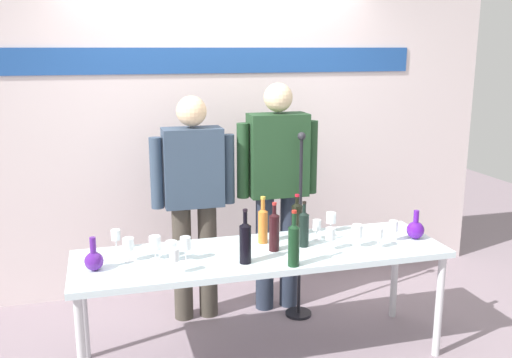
% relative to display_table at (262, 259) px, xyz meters
% --- Properties ---
extents(ground_plane, '(10.00, 10.00, 0.00)m').
position_rel_display_table_xyz_m(ground_plane, '(0.00, 0.00, -0.68)').
color(ground_plane, gray).
extents(back_wall, '(4.75, 0.11, 3.00)m').
position_rel_display_table_xyz_m(back_wall, '(0.00, 1.30, 0.82)').
color(back_wall, silver).
rests_on(back_wall, ground).
extents(display_table, '(2.36, 0.69, 0.74)m').
position_rel_display_table_xyz_m(display_table, '(0.00, 0.00, 0.00)').
color(display_table, silver).
rests_on(display_table, ground).
extents(decanter_blue_left, '(0.11, 0.11, 0.20)m').
position_rel_display_table_xyz_m(decanter_blue_left, '(-1.03, -0.04, 0.12)').
color(decanter_blue_left, '#521D87').
rests_on(decanter_blue_left, display_table).
extents(decanter_blue_right, '(0.12, 0.12, 0.20)m').
position_rel_display_table_xyz_m(decanter_blue_right, '(1.07, -0.04, 0.12)').
color(decanter_blue_right, '#511591').
rests_on(decanter_blue_right, display_table).
extents(presenter_left, '(0.61, 0.22, 1.67)m').
position_rel_display_table_xyz_m(presenter_left, '(-0.32, 0.70, 0.28)').
color(presenter_left, '#413B32').
rests_on(presenter_left, ground).
extents(presenter_right, '(0.63, 0.22, 1.75)m').
position_rel_display_table_xyz_m(presenter_right, '(0.32, 0.70, 0.33)').
color(presenter_right, '#252D3D').
rests_on(presenter_right, ground).
extents(wine_bottle_0, '(0.07, 0.07, 0.30)m').
position_rel_display_table_xyz_m(wine_bottle_0, '(0.28, 0.02, 0.18)').
color(wine_bottle_0, black).
rests_on(wine_bottle_0, display_table).
extents(wine_bottle_1, '(0.07, 0.07, 0.34)m').
position_rel_display_table_xyz_m(wine_bottle_1, '(-0.15, -0.17, 0.19)').
color(wine_bottle_1, black).
rests_on(wine_bottle_1, display_table).
extents(wine_bottle_2, '(0.07, 0.07, 0.29)m').
position_rel_display_table_xyz_m(wine_bottle_2, '(0.32, 0.25, 0.18)').
color(wine_bottle_2, black).
rests_on(wine_bottle_2, display_table).
extents(wine_bottle_3, '(0.07, 0.07, 0.32)m').
position_rel_display_table_xyz_m(wine_bottle_3, '(0.08, -0.01, 0.19)').
color(wine_bottle_3, black).
rests_on(wine_bottle_3, display_table).
extents(wine_bottle_4, '(0.06, 0.06, 0.32)m').
position_rel_display_table_xyz_m(wine_bottle_4, '(0.05, 0.15, 0.19)').
color(wine_bottle_4, '#CC6E28').
rests_on(wine_bottle_4, display_table).
extents(wine_bottle_5, '(0.07, 0.07, 0.34)m').
position_rel_display_table_xyz_m(wine_bottle_5, '(0.11, -0.29, 0.20)').
color(wine_bottle_5, black).
rests_on(wine_bottle_5, display_table).
extents(wine_glass_left_0, '(0.06, 0.06, 0.15)m').
position_rel_display_table_xyz_m(wine_glass_left_0, '(-0.59, -0.23, 0.17)').
color(wine_glass_left_0, white).
rests_on(wine_glass_left_0, display_table).
extents(wine_glass_left_1, '(0.06, 0.06, 0.13)m').
position_rel_display_table_xyz_m(wine_glass_left_1, '(-0.89, 0.29, 0.15)').
color(wine_glass_left_1, white).
rests_on(wine_glass_left_1, display_table).
extents(wine_glass_left_2, '(0.07, 0.07, 0.13)m').
position_rel_display_table_xyz_m(wine_glass_left_2, '(-0.58, -0.02, 0.15)').
color(wine_glass_left_2, white).
rests_on(wine_glass_left_2, display_table).
extents(wine_glass_left_3, '(0.07, 0.07, 0.15)m').
position_rel_display_table_xyz_m(wine_glass_left_3, '(-0.83, 0.05, 0.16)').
color(wine_glass_left_3, white).
rests_on(wine_glass_left_3, display_table).
extents(wine_glass_left_4, '(0.07, 0.07, 0.15)m').
position_rel_display_table_xyz_m(wine_glass_left_4, '(-0.67, 0.04, 0.16)').
color(wine_glass_left_4, white).
rests_on(wine_glass_left_4, display_table).
extents(wine_glass_left_5, '(0.07, 0.07, 0.15)m').
position_rel_display_table_xyz_m(wine_glass_left_5, '(-0.49, -0.03, 0.16)').
color(wine_glass_left_5, white).
rests_on(wine_glass_left_5, display_table).
extents(wine_glass_right_0, '(0.07, 0.07, 0.14)m').
position_rel_display_table_xyz_m(wine_glass_right_0, '(0.57, 0.25, 0.15)').
color(wine_glass_right_0, white).
rests_on(wine_glass_right_0, display_table).
extents(wine_glass_right_1, '(0.06, 0.06, 0.14)m').
position_rel_display_table_xyz_m(wine_glass_right_1, '(0.73, -0.15, 0.15)').
color(wine_glass_right_1, white).
rests_on(wine_glass_right_1, display_table).
extents(wine_glass_right_2, '(0.07, 0.07, 0.15)m').
position_rel_display_table_xyz_m(wine_glass_right_2, '(0.61, -0.10, 0.16)').
color(wine_glass_right_2, white).
rests_on(wine_glass_right_2, display_table).
extents(wine_glass_right_3, '(0.06, 0.06, 0.14)m').
position_rel_display_table_xyz_m(wine_glass_right_3, '(0.42, 0.12, 0.15)').
color(wine_glass_right_3, white).
rests_on(wine_glass_right_3, display_table).
extents(wine_glass_right_4, '(0.06, 0.06, 0.15)m').
position_rel_display_table_xyz_m(wine_glass_right_4, '(0.42, -0.09, 0.16)').
color(wine_glass_right_4, white).
rests_on(wine_glass_right_4, display_table).
extents(wine_glass_right_5, '(0.06, 0.06, 0.14)m').
position_rel_display_table_xyz_m(wine_glass_right_5, '(0.89, -0.05, 0.16)').
color(wine_glass_right_5, white).
rests_on(wine_glass_right_5, display_table).
extents(microphone_stand, '(0.20, 0.20, 1.42)m').
position_rel_display_table_xyz_m(microphone_stand, '(0.44, 0.50, -0.22)').
color(microphone_stand, black).
rests_on(microphone_stand, ground).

